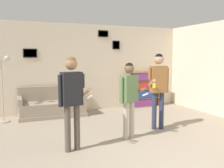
# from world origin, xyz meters

# --- Properties ---
(wall_back) EXTENTS (8.53, 0.08, 2.70)m
(wall_back) POSITION_xyz_m (-0.00, 4.70, 1.35)
(wall_back) COLOR beige
(wall_back) RESTS_ON ground_plane
(wall_right) EXTENTS (0.06, 7.07, 2.70)m
(wall_right) POSITION_xyz_m (3.09, 2.33, 1.35)
(wall_right) COLOR beige
(wall_right) RESTS_ON ground_plane
(couch) EXTENTS (1.87, 0.80, 0.84)m
(couch) POSITION_xyz_m (-1.33, 4.28, 0.28)
(couch) COLOR gray
(couch) RESTS_ON ground_plane
(bookshelf) EXTENTS (1.13, 0.30, 1.18)m
(bookshelf) POSITION_xyz_m (1.76, 4.48, 0.59)
(bookshelf) COLOR olive
(bookshelf) RESTS_ON ground_plane
(floor_lamp) EXTENTS (0.36, 0.39, 1.72)m
(floor_lamp) POSITION_xyz_m (-2.61, 4.07, 1.21)
(floor_lamp) COLOR #ADA89E
(floor_lamp) RESTS_ON ground_plane
(person_player_foreground_left) EXTENTS (0.54, 0.44, 1.71)m
(person_player_foreground_left) POSITION_xyz_m (-1.41, 1.44, 1.05)
(person_player_foreground_left) COLOR brown
(person_player_foreground_left) RESTS_ON ground_plane
(person_player_foreground_center) EXTENTS (0.57, 0.40, 1.58)m
(person_player_foreground_center) POSITION_xyz_m (-0.17, 1.67, 0.96)
(person_player_foreground_center) COLOR #B7AD99
(person_player_foreground_center) RESTS_ON ground_plane
(person_watcher_holding_cup) EXTENTS (0.55, 0.41, 1.77)m
(person_watcher_holding_cup) POSITION_xyz_m (0.76, 2.02, 1.10)
(person_watcher_holding_cup) COLOR #2D334C
(person_watcher_holding_cup) RESTS_ON ground_plane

